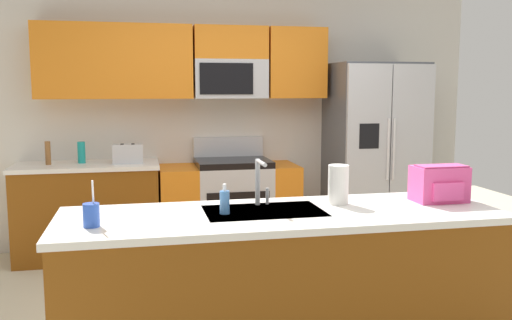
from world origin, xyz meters
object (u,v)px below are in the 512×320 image
Objects in this scene: bottle_teal at (81,152)px; backpack at (440,183)px; drink_cup_blue at (91,215)px; paper_towel_roll at (338,185)px; toaster at (128,154)px; range_oven at (229,205)px; pepper_mill at (48,153)px; sink_faucet at (260,178)px; soap_dispenser at (225,202)px; refrigerator at (374,154)px.

backpack is (2.35, -2.31, 0.02)m from bottle_teal.
drink_cup_blue is 1.00× the size of paper_towel_roll.
toaster is at bearing 130.98° from backpack.
drink_cup_blue is (-0.14, -2.42, -0.03)m from toaster.
range_oven is 1.12m from toaster.
pepper_mill is (-0.72, 0.05, 0.02)m from toaster.
range_oven is 2.53m from backpack.
drink_cup_blue is at bearing -114.27° from range_oven.
drink_cup_blue is at bearing -161.42° from sink_faucet.
sink_faucet is at bearing -60.80° from bottle_teal.
soap_dispenser is at bearing 11.90° from drink_cup_blue.
range_oven is at bearing 98.01° from paper_towel_roll.
sink_faucet is 1.13m from backpack.
drink_cup_blue is 0.73m from soap_dispenser.
soap_dispenser is (-0.24, -0.17, -0.10)m from sink_faucet.
refrigerator is at bearing 51.22° from sink_faucet.
soap_dispenser is at bearing -171.01° from paper_towel_roll.
range_oven is 1.50m from bottle_teal.
drink_cup_blue is (-2.62, -2.40, 0.04)m from refrigerator.
toaster is at bearing 86.58° from drink_cup_blue.
sink_faucet is at bearing 35.33° from soap_dispenser.
backpack is at bearing -67.18° from range_oven.
range_oven is 1.58m from refrigerator.
sink_faucet is 0.48m from paper_towel_roll.
range_oven is 5.64× the size of drink_cup_blue.
pepper_mill is 1.27× the size of soap_dispenser.
range_oven is at bearing 65.73° from drink_cup_blue.
pepper_mill is at bearing 103.04° from drink_cup_blue.
range_oven is 8.00× the size of soap_dispenser.
soap_dispenser is (1.28, -2.32, -0.04)m from pepper_mill.
sink_faucet is (0.80, -2.10, 0.08)m from toaster.
bottle_teal is at bearing 178.21° from range_oven.
sink_faucet reaches higher than drink_cup_blue.
range_oven is 2.30m from paper_towel_roll.
paper_towel_roll is (2.00, -2.21, 0.01)m from pepper_mill.
sink_faucet reaches higher than backpack.
sink_faucet is 1.17× the size of drink_cup_blue.
paper_towel_roll is at bearing 8.99° from soap_dispenser.
refrigerator is at bearing 49.67° from soap_dispenser.
refrigerator is 2.27m from backpack.
sink_faucet reaches higher than soap_dispenser.
paper_towel_roll is (-1.19, -2.14, 0.09)m from refrigerator.
refrigerator is 2.45m from paper_towel_roll.
bottle_teal is 1.18× the size of soap_dispenser.
backpack is at bearing 2.32° from soap_dispenser.
backpack reaches higher than soap_dispenser.
backpack reaches higher than pepper_mill.
range_oven is 6.30× the size of pepper_mill.
bottle_teal is at bearing 177.72° from refrigerator.
refrigerator is at bearing 60.80° from paper_towel_roll.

